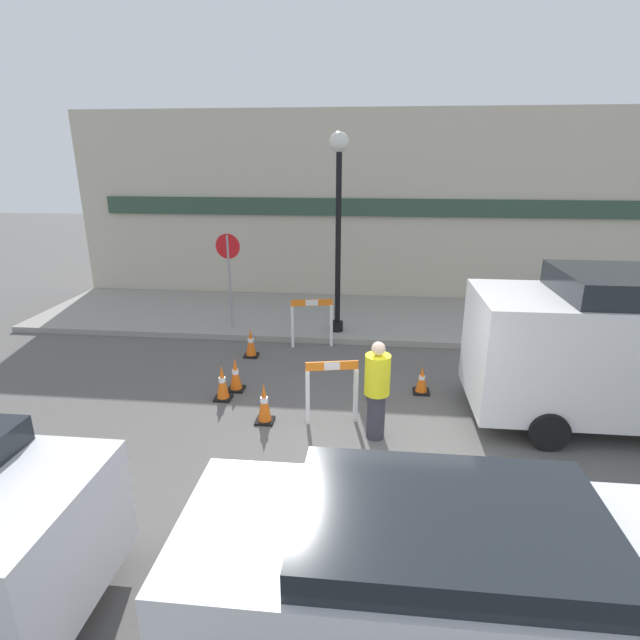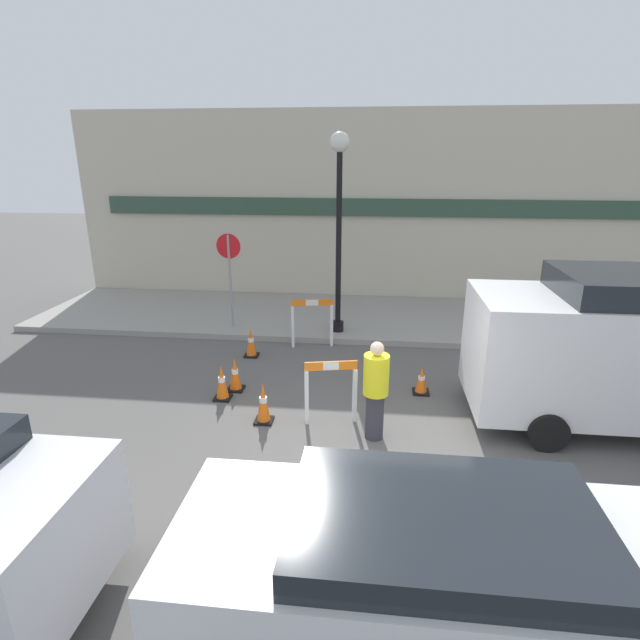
{
  "view_description": "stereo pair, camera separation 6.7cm",
  "coord_description": "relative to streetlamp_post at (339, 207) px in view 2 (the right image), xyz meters",
  "views": [
    {
      "loc": [
        -0.07,
        -6.44,
        4.23
      ],
      "look_at": [
        -1.09,
        3.28,
        1.0
      ],
      "focal_mm": 28.0,
      "sensor_mm": 36.0,
      "label": 1
    },
    {
      "loc": [
        -0.01,
        -6.43,
        4.23
      ],
      "look_at": [
        -1.09,
        3.28,
        1.0
      ],
      "focal_mm": 28.0,
      "sensor_mm": 36.0,
      "label": 2
    }
  ],
  "objects": [
    {
      "name": "ground_plane",
      "position": [
        0.85,
        -5.07,
        -3.12
      ],
      "size": [
        60.0,
        60.0,
        0.0
      ],
      "primitive_type": "plane",
      "color": "#565451"
    },
    {
      "name": "sidewalk_slab",
      "position": [
        0.85,
        1.36,
        -3.05
      ],
      "size": [
        18.0,
        3.87,
        0.14
      ],
      "color": "gray",
      "rests_on": "ground_plane"
    },
    {
      "name": "storefront_facade",
      "position": [
        0.85,
        3.37,
        -0.37
      ],
      "size": [
        18.0,
        0.22,
        5.5
      ],
      "color": "#BCB29E",
      "rests_on": "ground_plane"
    },
    {
      "name": "streetlamp_post",
      "position": [
        0.0,
        0.0,
        0.0
      ],
      "size": [
        0.44,
        0.44,
        4.59
      ],
      "color": "black",
      "rests_on": "sidewalk_slab"
    },
    {
      "name": "stop_sign",
      "position": [
        -2.65,
        0.04,
        -1.42
      ],
      "size": [
        0.6,
        0.06,
        2.33
      ],
      "rotation": [
        0.0,
        0.0,
        3.08
      ],
      "color": "gray",
      "rests_on": "sidewalk_slab"
    },
    {
      "name": "barricade_0",
      "position": [
        0.2,
        -4.14,
        -2.54
      ],
      "size": [
        0.87,
        0.3,
        1.08
      ],
      "rotation": [
        0.0,
        0.0,
        6.49
      ],
      "color": "white",
      "rests_on": "ground_plane"
    },
    {
      "name": "barricade_1",
      "position": [
        -0.54,
        -0.72,
        -2.5
      ],
      "size": [
        0.96,
        0.31,
        1.13
      ],
      "rotation": [
        0.0,
        0.0,
        9.62
      ],
      "color": "white",
      "rests_on": "ground_plane"
    },
    {
      "name": "traffic_cone_0",
      "position": [
        -1.69,
        -3.16,
        -2.8
      ],
      "size": [
        0.3,
        0.3,
        0.66
      ],
      "color": "black",
      "rests_on": "ground_plane"
    },
    {
      "name": "traffic_cone_1",
      "position": [
        -1.83,
        -3.55,
        -2.79
      ],
      "size": [
        0.3,
        0.3,
        0.67
      ],
      "color": "black",
      "rests_on": "ground_plane"
    },
    {
      "name": "traffic_cone_2",
      "position": [
        1.79,
        -2.91,
        -2.87
      ],
      "size": [
        0.3,
        0.3,
        0.53
      ],
      "color": "black",
      "rests_on": "ground_plane"
    },
    {
      "name": "traffic_cone_3",
      "position": [
        0.93,
        -3.21,
        -2.86
      ],
      "size": [
        0.3,
        0.3,
        0.54
      ],
      "color": "black",
      "rests_on": "ground_plane"
    },
    {
      "name": "traffic_cone_4",
      "position": [
        -1.8,
        -1.49,
        -2.8
      ],
      "size": [
        0.3,
        0.3,
        0.66
      ],
      "color": "black",
      "rests_on": "ground_plane"
    },
    {
      "name": "traffic_cone_5",
      "position": [
        -0.91,
        -4.27,
        -2.78
      ],
      "size": [
        0.3,
        0.3,
        0.71
      ],
      "color": "black",
      "rests_on": "ground_plane"
    },
    {
      "name": "person_worker",
      "position": [
        0.93,
        -4.55,
        -2.27
      ],
      "size": [
        0.53,
        0.53,
        1.6
      ],
      "rotation": [
        0.0,
        0.0,
        2.05
      ],
      "color": "#33333D",
      "rests_on": "ground_plane"
    },
    {
      "name": "person_pedestrian",
      "position": [
        6.62,
        -0.03,
        -2.09
      ],
      "size": [
        0.35,
        0.35,
        1.64
      ],
      "rotation": [
        0.0,
        0.0,
        2.97
      ],
      "color": "#33333D",
      "rests_on": "sidewalk_slab"
    },
    {
      "name": "parked_car_1",
      "position": [
        1.46,
        -8.21,
        -2.2
      ],
      "size": [
        4.42,
        1.85,
        1.62
      ],
      "color": "silver",
      "rests_on": "ground_plane"
    }
  ]
}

